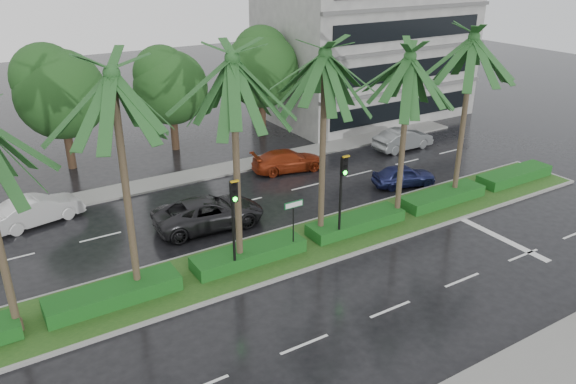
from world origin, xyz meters
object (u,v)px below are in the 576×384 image
car_blue (404,176)px  car_red (288,161)px  car_white (37,210)px  car_darkgrey (209,212)px  street_sign (294,214)px  car_grey (403,139)px  signal_median_left (234,213)px

car_blue → car_red: bearing=55.1°
car_white → car_blue: bearing=-120.0°
car_white → car_red: car_white is taller
car_white → car_darkgrey: bearing=-136.7°
car_darkgrey → car_blue: size_ratio=1.49×
street_sign → car_grey: street_sign is taller
car_grey → street_sign: bearing=120.5°
car_grey → signal_median_left: bearing=116.5°
signal_median_left → street_sign: size_ratio=1.68×
street_sign → car_darkgrey: size_ratio=0.47×
signal_median_left → car_darkgrey: size_ratio=0.78×
signal_median_left → street_sign: bearing=3.5°
street_sign → car_red: street_sign is taller
street_sign → car_white: street_sign is taller
car_red → car_darkgrey: bearing=132.0°
signal_median_left → car_red: size_ratio=0.95×
car_white → car_darkgrey: (7.27, -4.96, 0.04)m
car_white → car_grey: 23.77m
street_sign → car_blue: size_ratio=0.70×
car_white → car_blue: car_white is taller
signal_median_left → car_red: (8.50, 9.51, -2.33)m
signal_median_left → car_white: signal_median_left is taller
car_darkgrey → car_grey: bearing=-72.7°
street_sign → car_darkgrey: street_sign is taller
car_darkgrey → car_red: size_ratio=1.21×
car_grey → car_blue: bearing=137.7°
street_sign → car_white: 13.51m
car_grey → car_red: bearing=85.3°
car_darkgrey → car_red: bearing=-54.6°
car_darkgrey → car_red: 8.75m
car_blue → car_grey: 6.72m
signal_median_left → street_sign: 3.13m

